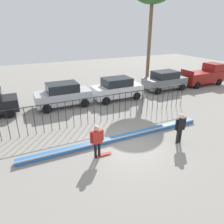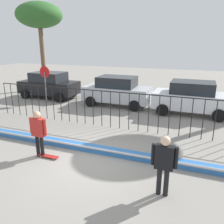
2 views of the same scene
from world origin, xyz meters
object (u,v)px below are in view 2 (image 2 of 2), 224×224
at_px(skateboard, 48,156).
at_px(parked_car_silver, 117,91).
at_px(palm_tree_short, 39,16).
at_px(skateboarder, 38,130).
at_px(parked_car_black, 49,85).
at_px(camera_operator, 164,161).
at_px(stop_sign, 45,79).
at_px(parked_car_white, 192,98).

bearing_deg(skateboard, parked_car_silver, 92.36).
relative_size(parked_car_silver, palm_tree_short, 0.60).
xyz_separation_m(skateboarder, parked_car_black, (-5.26, 8.00, -0.07)).
height_order(camera_operator, parked_car_silver, parked_car_silver).
height_order(camera_operator, palm_tree_short, palm_tree_short).
distance_m(parked_car_silver, stop_sign, 4.89).
distance_m(parked_car_silver, parked_car_white, 4.66).
xyz_separation_m(parked_car_white, stop_sign, (-9.37, -0.86, 0.64)).
bearing_deg(camera_operator, stop_sign, 19.21).
bearing_deg(parked_car_black, parked_car_white, -4.43).
height_order(camera_operator, parked_car_black, parked_car_black).
bearing_deg(parked_car_white, parked_car_silver, 177.52).
xyz_separation_m(stop_sign, palm_tree_short, (-3.00, 3.91, 4.40)).
distance_m(skateboard, camera_operator, 4.39).
distance_m(skateboarder, camera_operator, 4.60).
height_order(stop_sign, palm_tree_short, palm_tree_short).
distance_m(parked_car_black, palm_tree_short, 6.09).
distance_m(skateboard, stop_sign, 8.36).
bearing_deg(skateboarder, stop_sign, 94.77).
relative_size(parked_car_black, parked_car_white, 1.00).
bearing_deg(stop_sign, camera_operator, -38.76).
bearing_deg(skateboard, camera_operator, -7.70).
relative_size(skateboarder, skateboard, 2.16).
height_order(skateboarder, skateboard, skateboarder).
bearing_deg(parked_car_white, palm_tree_short, 166.93).
relative_size(parked_car_black, stop_sign, 1.72).
xyz_separation_m(camera_operator, stop_sign, (-9.08, 7.29, 0.57)).
bearing_deg(skateboard, skateboarder, -178.48).
distance_m(stop_sign, palm_tree_short, 6.61).
relative_size(parked_car_black, palm_tree_short, 0.60).
bearing_deg(stop_sign, parked_car_white, 5.25).
xyz_separation_m(skateboarder, parked_car_white, (4.84, 7.49, -0.07)).
distance_m(skateboard, parked_car_silver, 7.80).
distance_m(skateboard, palm_tree_short, 14.43).
bearing_deg(skateboard, parked_car_black, 126.26).
height_order(skateboard, palm_tree_short, palm_tree_short).
relative_size(camera_operator, parked_car_black, 0.41).
distance_m(skateboarder, skateboard, 1.03).
xyz_separation_m(parked_car_black, parked_car_white, (10.10, -0.51, 0.00)).
xyz_separation_m(parked_car_silver, stop_sign, (-4.72, -1.13, 0.64)).
xyz_separation_m(camera_operator, palm_tree_short, (-12.08, 11.20, 4.98)).
distance_m(parked_car_black, stop_sign, 1.69).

